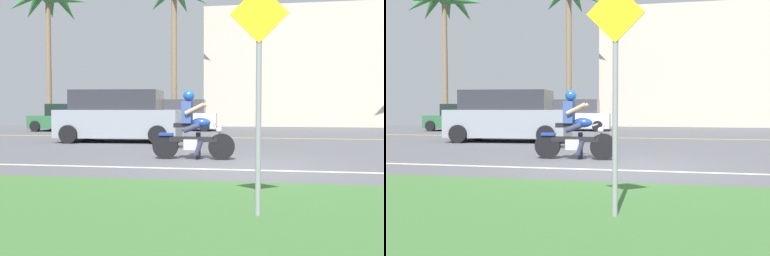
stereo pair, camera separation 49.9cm
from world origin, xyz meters
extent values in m
cube|color=#545459|center=(0.00, 3.00, -0.02)|extent=(56.00, 30.00, 0.04)
cube|color=#3D6B33|center=(0.00, -4.10, 0.03)|extent=(56.00, 3.80, 0.06)
cube|color=silver|center=(0.00, -0.50, 0.00)|extent=(50.40, 0.12, 0.01)
cube|color=yellow|center=(0.00, 8.54, 0.00)|extent=(50.40, 0.12, 0.01)
cylinder|color=black|center=(-0.40, 1.08, 0.31)|extent=(0.63, 0.10, 0.63)
cylinder|color=black|center=(-1.76, 1.06, 0.31)|extent=(0.63, 0.10, 0.63)
cylinder|color=#B7BAC1|center=(-0.51, 1.08, 0.57)|extent=(0.28, 0.06, 0.55)
cube|color=black|center=(-1.08, 1.07, 0.48)|extent=(1.14, 0.12, 0.13)
cube|color=#B7BAC1|center=(-1.13, 1.07, 0.36)|extent=(0.34, 0.21, 0.25)
ellipsoid|color=navy|center=(-0.89, 1.07, 0.88)|extent=(0.46, 0.25, 0.23)
cube|color=black|center=(-1.29, 1.07, 0.82)|extent=(0.50, 0.24, 0.10)
cube|color=navy|center=(-1.74, 1.06, 0.60)|extent=(0.34, 0.17, 0.06)
cylinder|color=#B7BAC1|center=(-0.59, 1.07, 0.83)|extent=(0.05, 0.65, 0.04)
sphere|color=#B7BAC1|center=(-0.47, 1.08, 0.71)|extent=(0.15, 0.15, 0.15)
cylinder|color=#B7BAC1|center=(-1.38, 1.19, 0.28)|extent=(0.52, 0.08, 0.07)
cube|color=#334C8C|center=(-1.23, 1.07, 1.13)|extent=(0.23, 0.34, 0.52)
sphere|color=#194C9E|center=(-1.19, 1.07, 1.53)|extent=(0.27, 0.27, 0.27)
cylinder|color=#2D334C|center=(-1.10, 0.96, 0.76)|extent=(0.42, 0.14, 0.26)
cylinder|color=#2D334C|center=(-1.10, 1.17, 0.76)|extent=(0.42, 0.14, 0.26)
cylinder|color=#2D334C|center=(-0.98, 1.22, 0.32)|extent=(0.12, 0.12, 0.64)
cylinder|color=#2D334C|center=(-0.93, 0.95, 0.28)|extent=(0.21, 0.12, 0.35)
cylinder|color=tan|center=(-1.02, 0.86, 1.21)|extent=(0.47, 0.10, 0.30)
cylinder|color=tan|center=(-1.02, 1.28, 1.21)|extent=(0.47, 0.10, 0.30)
cube|color=#8C939E|center=(-4.57, 5.95, 0.67)|extent=(4.47, 2.27, 0.98)
cube|color=#2D2F36|center=(-4.66, 5.95, 1.52)|extent=(3.23, 1.92, 0.71)
cylinder|color=black|center=(-6.07, 4.85, 0.32)|extent=(0.65, 0.26, 0.64)
cylinder|color=black|center=(-2.94, 5.06, 0.32)|extent=(0.65, 0.26, 0.64)
cylinder|color=black|center=(-6.20, 6.85, 0.32)|extent=(0.65, 0.26, 0.64)
cylinder|color=black|center=(-3.07, 7.05, 0.32)|extent=(0.65, 0.26, 0.64)
cylinder|color=black|center=(-6.84, 5.80, 0.72)|extent=(0.23, 0.59, 0.58)
cube|color=#2D663D|center=(-9.67, 12.18, 0.49)|extent=(3.79, 1.89, 0.67)
cube|color=black|center=(-9.45, 12.17, 1.13)|extent=(2.22, 1.56, 0.62)
cylinder|color=black|center=(-8.29, 12.92, 0.28)|extent=(0.57, 0.22, 0.56)
cylinder|color=black|center=(-10.94, 13.09, 0.28)|extent=(0.57, 0.22, 0.56)
cylinder|color=black|center=(-8.39, 11.27, 0.28)|extent=(0.57, 0.22, 0.56)
cylinder|color=black|center=(-11.04, 11.44, 0.28)|extent=(0.57, 0.22, 0.56)
cube|color=silver|center=(-3.96, 13.76, 0.55)|extent=(4.30, 2.09, 0.80)
cube|color=#414147|center=(-3.71, 13.78, 1.32)|extent=(2.53, 1.73, 0.74)
cylinder|color=black|center=(-2.51, 14.77, 0.28)|extent=(0.57, 0.21, 0.56)
cylinder|color=black|center=(-5.52, 14.58, 0.28)|extent=(0.57, 0.21, 0.56)
cylinder|color=black|center=(-2.39, 12.94, 0.28)|extent=(0.57, 0.21, 0.56)
cylinder|color=black|center=(-5.41, 12.75, 0.28)|extent=(0.57, 0.21, 0.56)
cylinder|color=#846B4C|center=(-4.70, 16.41, 4.15)|extent=(0.34, 0.34, 8.30)
cylinder|color=#846B4C|center=(-11.97, 14.73, 3.96)|extent=(0.29, 0.29, 7.93)
cone|color=#337538|center=(-11.46, 15.71, 7.65)|extent=(1.84, 2.45, 2.41)
cone|color=#337538|center=(-12.35, 15.76, 7.65)|extent=(1.72, 2.69, 2.06)
cone|color=#337538|center=(-12.98, 15.17, 7.65)|extent=(2.49, 1.74, 2.39)
cylinder|color=gray|center=(0.49, -4.28, 1.00)|extent=(0.06, 0.06, 1.99)
cube|color=yellow|center=(0.49, -4.30, 2.23)|extent=(0.62, 0.03, 0.62)
cube|color=beige|center=(3.53, 21.00, 3.95)|extent=(13.55, 4.00, 7.90)
camera|label=1|loc=(0.51, -8.91, 1.23)|focal=39.66mm
camera|label=2|loc=(1.00, -8.82, 1.23)|focal=39.66mm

